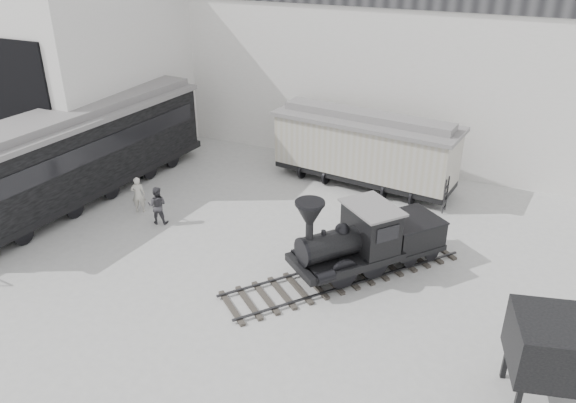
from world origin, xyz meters
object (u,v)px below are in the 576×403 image
at_px(locomotive, 362,243).
at_px(passenger_coach, 78,154).
at_px(visitor_b, 157,205).
at_px(coal_hopper, 561,353).
at_px(boxcar, 365,147).
at_px(visitor_a, 138,195).

distance_m(locomotive, passenger_coach, 13.74).
bearing_deg(visitor_b, passenger_coach, -28.02).
height_order(visitor_b, coal_hopper, coal_hopper).
distance_m(passenger_coach, coal_hopper, 20.78).
bearing_deg(boxcar, locomotive, -66.16).
bearing_deg(locomotive, boxcar, 146.10).
xyz_separation_m(passenger_coach, visitor_b, (4.63, -0.65, -1.37)).
bearing_deg(passenger_coach, coal_hopper, -8.07).
bearing_deg(coal_hopper, passenger_coach, 153.02).
xyz_separation_m(locomotive, coal_hopper, (6.52, -4.14, 0.57)).
relative_size(locomotive, boxcar, 0.92).
distance_m(boxcar, visitor_b, 10.14).
height_order(boxcar, passenger_coach, passenger_coach).
bearing_deg(coal_hopper, locomotive, 134.10).
distance_m(visitor_a, visitor_b, 1.51).
bearing_deg(locomotive, visitor_b, -141.04).
bearing_deg(passenger_coach, locomotive, 2.46).
height_order(passenger_coach, coal_hopper, passenger_coach).
bearing_deg(coal_hopper, boxcar, 113.51).
bearing_deg(passenger_coach, visitor_a, 3.50).
bearing_deg(boxcar, passenger_coach, -142.11).
height_order(locomotive, boxcar, boxcar).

